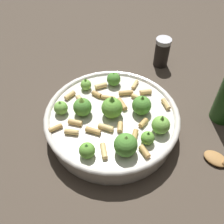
{
  "coord_description": "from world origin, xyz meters",
  "views": [
    {
      "loc": [
        0.3,
        0.24,
        0.49
      ],
      "look_at": [
        0.0,
        0.0,
        0.06
      ],
      "focal_mm": 41.29,
      "sensor_mm": 36.0,
      "label": 1
    }
  ],
  "objects": [
    {
      "name": "cooking_pan",
      "position": [
        0.0,
        0.0,
        0.04
      ],
      "size": [
        0.31,
        0.31,
        0.11
      ],
      "color": "beige",
      "rests_on": "ground"
    },
    {
      "name": "ground_plane",
      "position": [
        0.0,
        0.0,
        0.0
      ],
      "size": [
        2.4,
        2.4,
        0.0
      ],
      "primitive_type": "plane",
      "color": "#42382D"
    },
    {
      "name": "pepper_shaker",
      "position": [
        -0.29,
        -0.04,
        0.04
      ],
      "size": [
        0.04,
        0.04,
        0.09
      ],
      "color": "black",
      "rests_on": "ground"
    }
  ]
}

